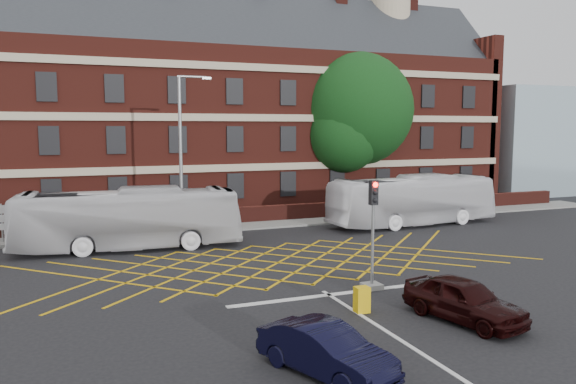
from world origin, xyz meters
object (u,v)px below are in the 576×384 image
object	(u,v)px
bus_right	(413,200)
deciduous_tree	(356,117)
traffic_light_near	(373,245)
utility_cabinet	(362,300)
street_lamp	(183,185)
bus_left	(129,219)
direction_signs	(1,219)
car_maroon	(464,300)
car_navy	(326,350)

from	to	relation	value
bus_right	deciduous_tree	distance (m)	10.18
bus_right	traffic_light_near	size ratio (longest dim) A/B	2.72
bus_right	utility_cabinet	world-z (taller)	bus_right
utility_cabinet	street_lamp	bearing A→B (deg)	103.11
bus_left	bus_right	size ratio (longest dim) A/B	0.99
traffic_light_near	direction_signs	bearing A→B (deg)	134.10
car_maroon	bus_left	bearing A→B (deg)	107.42
bus_left	street_lamp	world-z (taller)	street_lamp
bus_left	traffic_light_near	size ratio (longest dim) A/B	2.69
bus_left	bus_right	bearing A→B (deg)	-82.61
direction_signs	car_navy	bearing A→B (deg)	-66.05
car_maroon	traffic_light_near	world-z (taller)	traffic_light_near
car_navy	utility_cabinet	size ratio (longest dim) A/B	4.37
street_lamp	car_maroon	bearing A→B (deg)	-69.76
deciduous_tree	utility_cabinet	world-z (taller)	deciduous_tree
traffic_light_near	bus_right	bearing A→B (deg)	50.27
direction_signs	street_lamp	bearing A→B (deg)	-17.46
bus_right	car_maroon	distance (m)	18.36
car_maroon	direction_signs	xyz separation A→B (m)	(-15.30, 19.19, 0.66)
car_maroon	utility_cabinet	bearing A→B (deg)	130.44
deciduous_tree	utility_cabinet	bearing A→B (deg)	-117.70
bus_left	car_maroon	xyz separation A→B (m)	(9.01, -15.31, -0.88)
car_navy	car_maroon	xyz separation A→B (m)	(5.90, 1.97, 0.08)
car_navy	traffic_light_near	bearing A→B (deg)	28.78
car_navy	street_lamp	size ratio (longest dim) A/B	0.43
deciduous_tree	direction_signs	bearing A→B (deg)	-167.47
traffic_light_near	bus_left	bearing A→B (deg)	126.47
utility_cabinet	car_maroon	bearing A→B (deg)	-36.50
bus_right	car_navy	bearing A→B (deg)	137.23
bus_right	deciduous_tree	size ratio (longest dim) A/B	0.96
bus_right	utility_cabinet	size ratio (longest dim) A/B	12.98
car_navy	deciduous_tree	size ratio (longest dim) A/B	0.32
bus_left	deciduous_tree	bearing A→B (deg)	-57.95
bus_right	street_lamp	world-z (taller)	street_lamp
car_maroon	traffic_light_near	bearing A→B (deg)	88.73
traffic_light_near	utility_cabinet	world-z (taller)	traffic_light_near
utility_cabinet	direction_signs	bearing A→B (deg)	126.26
street_lamp	utility_cabinet	xyz separation A→B (m)	(3.33, -14.29, -2.70)
car_maroon	street_lamp	bearing A→B (deg)	97.18
traffic_light_near	car_navy	bearing A→B (deg)	-128.35
utility_cabinet	car_navy	bearing A→B (deg)	-129.30
traffic_light_near	street_lamp	world-z (taller)	street_lamp
bus_right	traffic_light_near	xyz separation A→B (m)	(-9.75, -11.73, 0.15)
street_lamp	deciduous_tree	bearing A→B (deg)	28.81
car_navy	deciduous_tree	distance (m)	31.29
bus_left	street_lamp	size ratio (longest dim) A/B	1.26
bus_left	street_lamp	xyz separation A→B (m)	(3.01, 0.96, 1.54)
traffic_light_near	car_maroon	bearing A→B (deg)	-78.20
car_maroon	street_lamp	xyz separation A→B (m)	(-6.00, 16.27, 2.42)
bus_right	car_navy	xyz separation A→B (m)	(-14.74, -18.04, -0.97)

